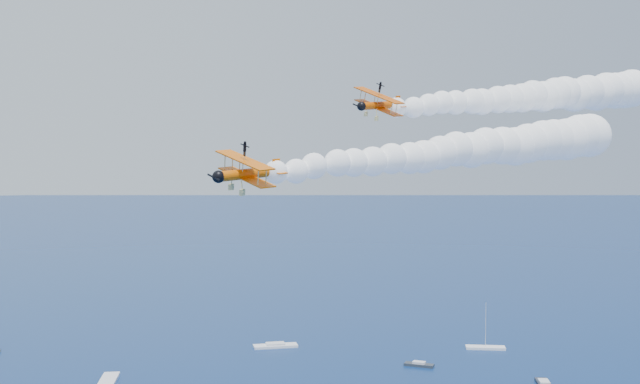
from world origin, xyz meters
name	(u,v)px	position (x,y,z in m)	size (l,w,h in m)	color
biplane_lead	(380,105)	(18.03, 19.98, 61.50)	(6.58, 7.38, 4.44)	#D85004
biplane_trail	(249,174)	(-0.62, 10.51, 53.92)	(7.66, 8.59, 5.17)	#EC6104
smoke_trail_lead	(532,97)	(45.65, 28.81, 63.70)	(55.53, 21.85, 10.41)	white
smoke_trail_trail	(457,151)	(27.38, 18.05, 56.12)	(56.22, 19.52, 10.41)	white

